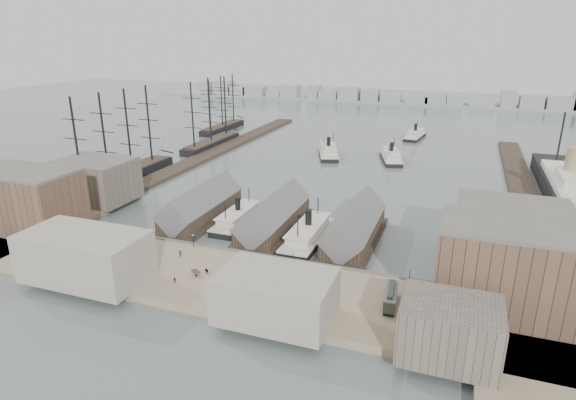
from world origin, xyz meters
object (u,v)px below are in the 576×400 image
at_px(ferry_docked_west, 238,217).
at_px(ocean_steamer, 567,190).
at_px(tram, 391,298).
at_px(horse_cart_right, 308,288).
at_px(horse_cart_center, 203,271).
at_px(horse_cart_left, 76,243).

relative_size(ferry_docked_west, ocean_steamer, 0.27).
xyz_separation_m(tram, horse_cart_right, (-19.03, -0.44, -1.11)).
bearing_deg(horse_cart_center, horse_cart_left, 120.95).
relative_size(ocean_steamer, tram, 9.51).
height_order(ocean_steamer, horse_cart_left, ocean_steamer).
distance_m(horse_cart_left, horse_cart_right, 70.29).
distance_m(horse_cart_center, horse_cart_right, 27.52).
bearing_deg(horse_cart_left, ferry_docked_west, -0.00).
bearing_deg(horse_cart_center, ferry_docked_west, 47.42).
height_order(horse_cart_center, horse_cart_right, horse_cart_center).
relative_size(horse_cart_left, horse_cart_center, 0.91).
distance_m(ferry_docked_west, horse_cart_left, 49.28).
height_order(ferry_docked_west, horse_cart_right, ferry_docked_west).
height_order(tram, horse_cart_center, tram).
bearing_deg(tram, ocean_steamer, 59.40).
bearing_deg(horse_cart_right, tram, -95.98).
height_order(ocean_steamer, tram, ocean_steamer).
xyz_separation_m(ocean_steamer, horse_cart_center, (-96.25, -101.60, -1.55)).
height_order(ferry_docked_west, horse_cart_left, ferry_docked_west).
distance_m(tram, horse_cart_right, 19.07).
bearing_deg(horse_cart_center, horse_cart_right, -53.26).
relative_size(tram, horse_cart_right, 2.26).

